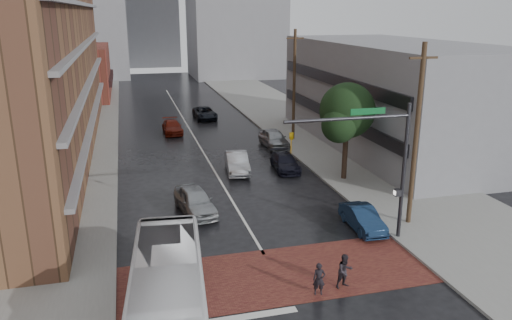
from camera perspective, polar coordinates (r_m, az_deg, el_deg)
ground at (r=22.79m, az=2.68°, el=-13.59°), size 160.00×160.00×0.00m
crosswalk at (r=23.20m, az=2.31°, el=-12.97°), size 14.00×5.00×0.02m
sidewalk_west at (r=45.55m, az=-21.16°, el=1.00°), size 9.00×90.00×0.15m
sidewalk_east at (r=48.49m, az=6.89°, el=2.92°), size 9.00×90.00×0.15m
storefront_west at (r=73.44m, az=-19.59°, el=9.46°), size 8.00×16.00×7.00m
building_east at (r=45.35m, az=15.35°, el=7.21°), size 11.00×26.00×9.00m
distant_tower_center at (r=113.92m, az=-12.21°, el=16.54°), size 12.00×10.00×24.00m
street_tree at (r=34.70m, az=10.37°, el=5.17°), size 4.20×4.10×6.90m
signal_mast at (r=25.25m, az=13.88°, el=0.67°), size 6.50×0.30×7.20m
utility_pole_near at (r=27.88m, az=17.84°, el=2.70°), size 1.60×0.26×10.00m
utility_pole_far at (r=45.69m, az=4.38°, el=8.62°), size 1.60×0.26×10.00m
transit_bus at (r=18.35m, az=-10.06°, el=-16.39°), size 3.65×11.25×3.08m
pedestrian_a at (r=21.59m, az=7.22°, el=-13.37°), size 0.59×0.46×1.43m
pedestrian_b at (r=22.24m, az=10.13°, el=-12.39°), size 0.84×0.71×1.54m
car_travel_a at (r=29.65m, az=-6.97°, el=-4.66°), size 2.43×4.69×1.52m
car_travel_b at (r=36.87m, az=-2.19°, el=-0.30°), size 2.06×4.61×1.47m
car_travel_c at (r=49.54m, az=-9.54°, el=3.75°), size 1.82×4.32×1.24m
suv_travel at (r=55.80m, az=-5.86°, el=5.36°), size 2.36×4.78×1.30m
car_parked_near at (r=27.99m, az=12.09°, el=-6.54°), size 1.43×3.84×1.25m
car_parked_mid at (r=37.44m, az=3.35°, el=-0.26°), size 2.01×4.29×1.21m
car_parked_far at (r=43.80m, az=2.05°, el=2.49°), size 1.96×4.62×1.56m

